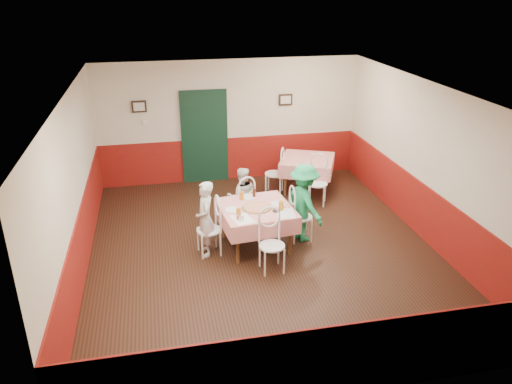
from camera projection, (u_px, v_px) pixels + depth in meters
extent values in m
plane|color=black|center=(262.00, 249.00, 8.85)|extent=(7.00, 7.00, 0.00)
plane|color=white|center=(263.00, 91.00, 7.75)|extent=(7.00, 7.00, 0.00)
cube|color=beige|center=(230.00, 121.00, 11.45)|extent=(6.00, 0.10, 2.80)
cube|color=beige|center=(335.00, 295.00, 5.15)|extent=(6.00, 0.10, 2.80)
cube|color=beige|center=(74.00, 189.00, 7.74)|extent=(0.10, 7.00, 2.80)
cube|color=beige|center=(427.00, 163.00, 8.86)|extent=(0.10, 7.00, 2.80)
cube|color=maroon|center=(231.00, 158.00, 11.79)|extent=(6.00, 0.03, 1.00)
cube|color=maroon|center=(330.00, 363.00, 5.52)|extent=(6.00, 0.03, 1.00)
cube|color=maroon|center=(83.00, 240.00, 8.10)|extent=(0.03, 7.00, 1.00)
cube|color=maroon|center=(420.00, 209.00, 9.21)|extent=(0.03, 7.00, 1.00)
cube|color=black|center=(205.00, 138.00, 11.43)|extent=(0.96, 0.06, 2.10)
cube|color=black|center=(139.00, 107.00, 10.85)|extent=(0.32, 0.03, 0.26)
cube|color=black|center=(286.00, 100.00, 11.47)|extent=(0.32, 0.03, 0.26)
cube|color=white|center=(145.00, 122.00, 11.01)|extent=(0.10, 0.03, 0.10)
cube|color=red|center=(256.00, 227.00, 8.80)|extent=(1.34, 1.34, 0.77)
cube|color=red|center=(307.00, 174.00, 11.17)|extent=(1.48, 1.48, 0.77)
cylinder|color=#B74723|center=(257.00, 207.00, 8.61)|extent=(0.54, 0.54, 0.03)
cylinder|color=white|center=(232.00, 210.00, 8.55)|extent=(0.27, 0.27, 0.01)
cylinder|color=white|center=(278.00, 204.00, 8.76)|extent=(0.27, 0.27, 0.01)
cylinder|color=white|center=(249.00, 197.00, 9.03)|extent=(0.27, 0.27, 0.01)
cylinder|color=#BF7219|center=(239.00, 212.00, 8.30)|extent=(0.08, 0.08, 0.14)
cylinder|color=#BF7219|center=(281.00, 206.00, 8.53)|extent=(0.09, 0.09, 0.15)
cylinder|color=#BF7219|center=(241.00, 196.00, 8.94)|extent=(0.08, 0.08, 0.14)
cylinder|color=#381C0A|center=(254.00, 192.00, 9.01)|extent=(0.06, 0.06, 0.19)
cylinder|color=silver|center=(240.00, 219.00, 8.14)|extent=(0.04, 0.04, 0.09)
cylinder|color=silver|center=(243.00, 219.00, 8.13)|extent=(0.04, 0.04, 0.09)
cylinder|color=#B23319|center=(238.00, 217.00, 8.19)|extent=(0.04, 0.04, 0.09)
cube|color=white|center=(242.00, 219.00, 8.22)|extent=(0.39, 0.46, 0.00)
cube|color=white|center=(285.00, 213.00, 8.42)|extent=(0.34, 0.43, 0.00)
cube|color=black|center=(276.00, 211.00, 8.49)|extent=(0.12, 0.10, 0.02)
imported|color=gray|center=(205.00, 219.00, 8.44)|extent=(0.33, 0.50, 1.34)
imported|color=gray|center=(242.00, 197.00, 9.51)|extent=(0.59, 0.47, 1.17)
imported|color=gray|center=(304.00, 203.00, 8.92)|extent=(0.83, 1.06, 1.45)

